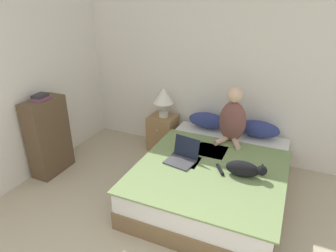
% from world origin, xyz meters
% --- Properties ---
extents(wall_back, '(5.48, 0.05, 2.55)m').
position_xyz_m(wall_back, '(0.00, 3.38, 1.27)').
color(wall_back, silver).
rests_on(wall_back, ground_plane).
extents(wall_side, '(0.05, 4.36, 2.55)m').
position_xyz_m(wall_side, '(-2.27, 1.68, 1.27)').
color(wall_side, silver).
rests_on(wall_side, ground_plane).
extents(bed, '(1.64, 2.04, 0.46)m').
position_xyz_m(bed, '(0.10, 2.29, 0.23)').
color(bed, brown).
rests_on(bed, ground_plane).
extents(pillow_near, '(0.57, 0.24, 0.23)m').
position_xyz_m(pillow_near, '(-0.25, 3.17, 0.58)').
color(pillow_near, navy).
rests_on(pillow_near, bed).
extents(pillow_far, '(0.57, 0.24, 0.23)m').
position_xyz_m(pillow_far, '(0.46, 3.17, 0.58)').
color(pillow_far, navy).
rests_on(pillow_far, bed).
extents(person_sitting, '(0.36, 0.35, 0.74)m').
position_xyz_m(person_sitting, '(0.15, 2.90, 0.79)').
color(person_sitting, brown).
rests_on(person_sitting, bed).
extents(cat_tabby, '(0.56, 0.19, 0.18)m').
position_xyz_m(cat_tabby, '(0.47, 2.13, 0.55)').
color(cat_tabby, black).
rests_on(cat_tabby, bed).
extents(laptop_open, '(0.37, 0.36, 0.26)m').
position_xyz_m(laptop_open, '(-0.25, 2.15, 0.52)').
color(laptop_open, '#424247').
rests_on(laptop_open, bed).
extents(nightstand, '(0.40, 0.39, 0.54)m').
position_xyz_m(nightstand, '(-0.96, 3.12, 0.27)').
color(nightstand, '#937047').
rests_on(nightstand, ground_plane).
extents(table_lamp, '(0.31, 0.31, 0.45)m').
position_xyz_m(table_lamp, '(-0.94, 3.13, 0.86)').
color(table_lamp, beige).
rests_on(table_lamp, nightstand).
extents(bookshelf, '(0.28, 0.55, 1.04)m').
position_xyz_m(bookshelf, '(-2.07, 1.91, 0.52)').
color(bookshelf, brown).
rests_on(bookshelf, ground_plane).
extents(book_stack_top, '(0.15, 0.20, 0.07)m').
position_xyz_m(book_stack_top, '(-2.08, 1.91, 1.08)').
color(book_stack_top, '#844270').
rests_on(book_stack_top, bookshelf).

